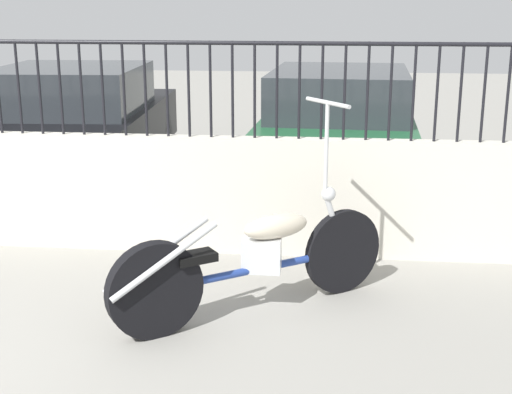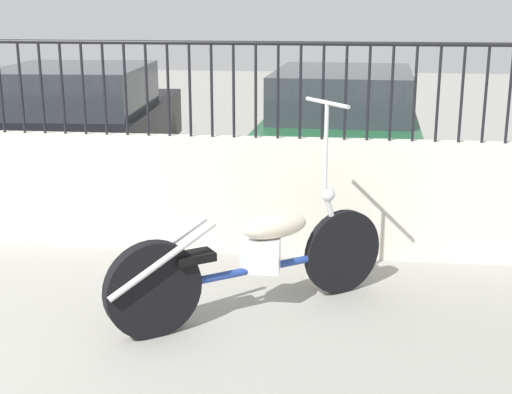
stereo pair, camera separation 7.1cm
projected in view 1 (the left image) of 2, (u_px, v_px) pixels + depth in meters
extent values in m
cylinder|color=black|center=(19.00, 87.00, 6.29)|extent=(0.02, 0.02, 0.82)
cylinder|color=black|center=(39.00, 87.00, 6.27)|extent=(0.02, 0.02, 0.82)
cylinder|color=black|center=(60.00, 88.00, 6.26)|extent=(0.02, 0.02, 0.82)
cylinder|color=black|center=(81.00, 88.00, 6.24)|extent=(0.02, 0.02, 0.82)
cylinder|color=black|center=(103.00, 88.00, 6.22)|extent=(0.02, 0.02, 0.82)
cylinder|color=black|center=(124.00, 89.00, 6.20)|extent=(0.02, 0.02, 0.82)
cylinder|color=black|center=(145.00, 89.00, 6.18)|extent=(0.02, 0.02, 0.82)
cylinder|color=black|center=(167.00, 89.00, 6.16)|extent=(0.02, 0.02, 0.82)
cylinder|color=black|center=(189.00, 89.00, 6.14)|extent=(0.02, 0.02, 0.82)
cylinder|color=black|center=(211.00, 90.00, 6.12)|extent=(0.02, 0.02, 0.82)
cylinder|color=black|center=(233.00, 90.00, 6.10)|extent=(0.02, 0.02, 0.82)
cylinder|color=black|center=(255.00, 90.00, 6.08)|extent=(0.02, 0.02, 0.82)
cylinder|color=black|center=(277.00, 90.00, 6.06)|extent=(0.02, 0.02, 0.82)
cylinder|color=black|center=(299.00, 91.00, 6.04)|extent=(0.02, 0.02, 0.82)
cylinder|color=black|center=(322.00, 91.00, 6.02)|extent=(0.02, 0.02, 0.82)
cylinder|color=black|center=(345.00, 91.00, 6.00)|extent=(0.02, 0.02, 0.82)
cylinder|color=black|center=(368.00, 92.00, 5.98)|extent=(0.02, 0.02, 0.82)
cylinder|color=black|center=(391.00, 92.00, 5.96)|extent=(0.02, 0.02, 0.82)
cylinder|color=black|center=(414.00, 92.00, 5.94)|extent=(0.02, 0.02, 0.82)
cylinder|color=black|center=(437.00, 93.00, 5.92)|extent=(0.02, 0.02, 0.82)
cylinder|color=black|center=(461.00, 93.00, 5.91)|extent=(0.02, 0.02, 0.82)
cylinder|color=black|center=(484.00, 93.00, 5.89)|extent=(0.02, 0.02, 0.82)
cylinder|color=black|center=(508.00, 93.00, 5.87)|extent=(0.02, 0.02, 0.82)
cylinder|color=black|center=(343.00, 251.00, 5.50)|extent=(0.57, 0.44, 0.66)
cylinder|color=black|center=(155.00, 290.00, 4.76)|extent=(0.61, 0.48, 0.67)
cylinder|color=navy|center=(256.00, 269.00, 5.13)|extent=(1.19, 0.88, 0.06)
cube|color=silver|center=(262.00, 255.00, 5.12)|extent=(0.28, 0.18, 0.24)
ellipsoid|color=beige|center=(276.00, 226.00, 5.13)|extent=(0.54, 0.46, 0.18)
cube|color=black|center=(195.00, 257.00, 4.85)|extent=(0.32, 0.29, 0.06)
cylinder|color=silver|center=(334.00, 222.00, 5.39)|extent=(0.21, 0.16, 0.51)
sphere|color=silver|center=(328.00, 194.00, 5.30)|extent=(0.11, 0.11, 0.11)
cylinder|color=silver|center=(326.00, 148.00, 5.19)|extent=(0.03, 0.03, 0.66)
cylinder|color=silver|center=(328.00, 103.00, 5.10)|extent=(0.33, 0.44, 0.03)
cylinder|color=silver|center=(165.00, 261.00, 4.66)|extent=(0.65, 0.49, 0.44)
cylinder|color=silver|center=(157.00, 255.00, 4.78)|extent=(0.65, 0.49, 0.44)
cylinder|color=black|center=(45.00, 134.00, 10.41)|extent=(0.15, 0.65, 0.64)
cylinder|color=black|center=(165.00, 135.00, 10.34)|extent=(0.15, 0.65, 0.64)
cylinder|color=black|center=(126.00, 177.00, 7.85)|extent=(0.15, 0.65, 0.64)
cube|color=black|center=(78.00, 134.00, 9.07)|extent=(2.14, 4.28, 0.66)
cube|color=#2D3338|center=(70.00, 89.00, 8.71)|extent=(1.82, 2.10, 0.54)
cylinder|color=black|center=(286.00, 138.00, 10.14)|extent=(0.14, 0.64, 0.64)
cylinder|color=black|center=(400.00, 141.00, 9.90)|extent=(0.14, 0.64, 0.64)
cylinder|color=black|center=(257.00, 184.00, 7.56)|extent=(0.14, 0.64, 0.64)
cylinder|color=black|center=(410.00, 190.00, 7.33)|extent=(0.14, 0.64, 0.64)
cube|color=#1E5933|center=(339.00, 139.00, 8.66)|extent=(1.93, 4.44, 0.67)
cube|color=#2D3338|center=(340.00, 92.00, 8.30)|extent=(1.64, 2.17, 0.52)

